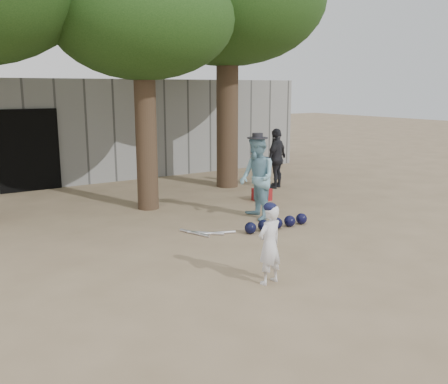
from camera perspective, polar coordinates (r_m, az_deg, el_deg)
ground at (r=7.92m, az=0.35°, el=-8.49°), size 70.00×70.00×0.00m
boy_player at (r=7.12m, az=5.23°, el=-6.01°), size 0.46×0.34×1.15m
spectator_blue at (r=10.53m, az=3.79°, el=1.58°), size 0.83×0.98×1.76m
spectator_dark at (r=13.93m, az=6.03°, el=3.85°), size 1.05×0.78×1.66m
red_bag at (r=12.42m, az=4.35°, el=-0.27°), size 0.45×0.36×0.30m
back_building at (r=17.07m, az=-19.40°, el=6.98°), size 16.00×5.24×3.00m
helmet_row at (r=9.97m, az=6.06°, el=-3.57°), size 1.51×0.26×0.23m
bat_pile at (r=9.57m, az=-2.08°, el=-4.70°), size 0.85×0.74×0.06m
tree_row at (r=12.36m, az=-10.39°, el=20.67°), size 11.40×5.80×6.69m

